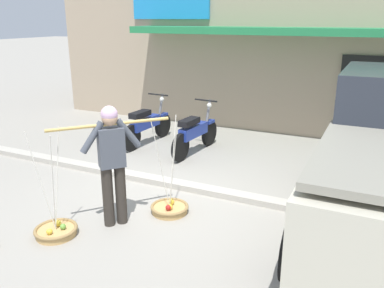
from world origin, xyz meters
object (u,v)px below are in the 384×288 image
fruit_vendor (112,158)px  motorcycle_nearest_shop (147,125)px  fruit_basket_left_side (170,208)px  motorcycle_second_in_row (195,133)px  fruit_basket_right_side (56,230)px

fruit_vendor → motorcycle_nearest_shop: 3.78m
fruit_basket_left_side → motorcycle_second_in_row: 2.79m
fruit_basket_left_side → motorcycle_second_in_row: bearing=107.3°
fruit_basket_left_side → fruit_basket_right_side: (-1.06, -1.23, -0.00)m
fruit_basket_left_side → fruit_basket_right_side: same height
motorcycle_nearest_shop → fruit_vendor: bearing=-65.2°
fruit_basket_right_side → motorcycle_second_in_row: (0.23, 3.87, 0.38)m
fruit_basket_right_side → motorcycle_nearest_shop: (-1.04, 4.02, 0.38)m
fruit_basket_left_side → motorcycle_nearest_shop: bearing=127.0°
fruit_vendor → fruit_basket_right_side: 1.21m
fruit_vendor → fruit_basket_left_side: (0.53, 0.61, -0.90)m
fruit_basket_right_side → fruit_vendor: bearing=49.4°
fruit_vendor → fruit_basket_left_side: 1.21m
fruit_basket_left_side → motorcycle_second_in_row: size_ratio=0.80×
fruit_basket_right_side → motorcycle_nearest_shop: bearing=104.6°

